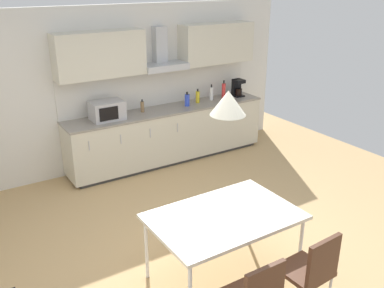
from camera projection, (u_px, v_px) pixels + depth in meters
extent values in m
cube|color=tan|center=(207.00, 247.00, 4.90)|extent=(8.00, 8.15, 0.02)
cube|color=silver|center=(108.00, 89.00, 6.61)|extent=(6.40, 0.10, 2.50)
cube|color=#333333|center=(169.00, 158.00, 7.21)|extent=(3.25, 0.54, 0.05)
cube|color=beige|center=(168.00, 134.00, 7.06)|extent=(3.38, 0.59, 0.81)
cube|color=gray|center=(168.00, 110.00, 6.90)|extent=(3.40, 0.61, 0.03)
cube|color=silver|center=(89.00, 146.00, 6.02)|extent=(0.01, 0.01, 0.14)
cube|color=silver|center=(121.00, 139.00, 6.26)|extent=(0.01, 0.01, 0.14)
cube|color=silver|center=(150.00, 133.00, 6.50)|extent=(0.01, 0.01, 0.14)
cube|color=silver|center=(178.00, 128.00, 6.74)|extent=(0.01, 0.01, 0.14)
cube|color=silver|center=(159.00, 87.00, 7.01)|extent=(3.38, 0.02, 0.59)
cube|color=beige|center=(100.00, 55.00, 6.14)|extent=(1.33, 0.34, 0.66)
cube|color=beige|center=(216.00, 43.00, 7.16)|extent=(1.33, 0.34, 0.66)
cube|color=#B7BABF|center=(164.00, 66.00, 6.73)|extent=(0.73, 0.40, 0.10)
cube|color=#B7BABF|center=(160.00, 46.00, 6.71)|extent=(0.20, 0.16, 0.61)
cube|color=#ADADB2|center=(107.00, 110.00, 6.33)|extent=(0.48, 0.34, 0.28)
cube|color=black|center=(109.00, 114.00, 6.18)|extent=(0.29, 0.01, 0.20)
cube|color=black|center=(238.00, 96.00, 7.61)|extent=(0.18, 0.18, 0.02)
cylinder|color=black|center=(239.00, 92.00, 7.57)|extent=(0.12, 0.12, 0.12)
cube|color=black|center=(236.00, 87.00, 7.60)|extent=(0.16, 0.08, 0.30)
cube|color=black|center=(239.00, 81.00, 7.50)|extent=(0.18, 0.16, 0.06)
cylinder|color=red|center=(224.00, 91.00, 7.44)|extent=(0.07, 0.07, 0.26)
cylinder|color=black|center=(224.00, 82.00, 7.39)|extent=(0.03, 0.03, 0.06)
cylinder|color=brown|center=(142.00, 107.00, 6.70)|extent=(0.06, 0.06, 0.17)
cylinder|color=black|center=(142.00, 101.00, 6.66)|extent=(0.02, 0.02, 0.04)
cylinder|color=yellow|center=(198.00, 97.00, 7.19)|extent=(0.07, 0.07, 0.19)
cylinder|color=black|center=(198.00, 90.00, 7.15)|extent=(0.03, 0.03, 0.04)
cylinder|color=white|center=(211.00, 94.00, 7.33)|extent=(0.06, 0.06, 0.23)
cylinder|color=black|center=(212.00, 86.00, 7.28)|extent=(0.02, 0.02, 0.05)
cylinder|color=blue|center=(187.00, 100.00, 7.01)|extent=(0.08, 0.08, 0.19)
cylinder|color=black|center=(187.00, 93.00, 6.97)|extent=(0.03, 0.03, 0.04)
cube|color=silver|center=(224.00, 217.00, 4.15)|extent=(1.42, 0.94, 0.04)
cylinder|color=silver|center=(300.00, 248.00, 4.28)|extent=(0.04, 0.04, 0.69)
cylinder|color=silver|center=(146.00, 248.00, 4.28)|extent=(0.04, 0.04, 0.69)
cylinder|color=silver|center=(248.00, 212.00, 4.93)|extent=(0.04, 0.04, 0.69)
cube|color=#4C2D1E|center=(304.00, 271.00, 3.80)|extent=(0.42, 0.42, 0.04)
cube|color=#4C2D1E|center=(323.00, 260.00, 3.58)|extent=(0.38, 0.06, 0.40)
cylinder|color=silver|center=(300.00, 275.00, 4.10)|extent=(0.02, 0.02, 0.43)
cone|color=silver|center=(228.00, 103.00, 3.72)|extent=(0.32, 0.32, 0.22)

